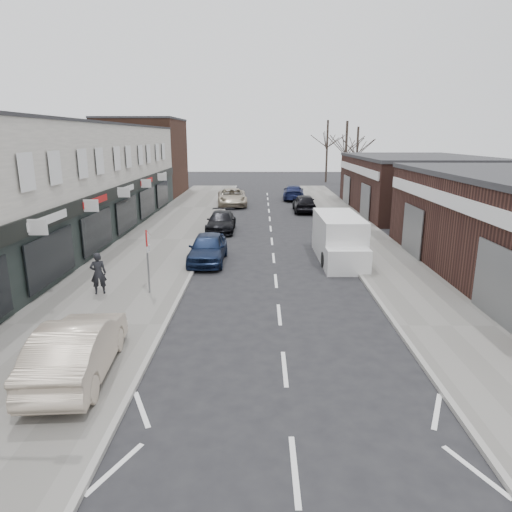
{
  "coord_description": "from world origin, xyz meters",
  "views": [
    {
      "loc": [
        -0.66,
        -5.52,
        6.27
      ],
      "look_at": [
        -0.83,
        8.48,
        2.6
      ],
      "focal_mm": 32.0,
      "sensor_mm": 36.0,
      "label": 1
    }
  ],
  "objects_px": {
    "sedan_on_pavement": "(78,348)",
    "parked_car_left_a": "(208,248)",
    "pedestrian": "(98,273)",
    "warning_sign": "(148,243)",
    "parked_car_right_b": "(304,203)",
    "parked_car_right_a": "(333,235)",
    "parked_car_left_c": "(232,197)",
    "parked_car_right_c": "(294,192)",
    "white_van": "(339,239)",
    "parked_car_left_b": "(221,222)"
  },
  "relations": [
    {
      "from": "sedan_on_pavement",
      "to": "parked_car_left_a",
      "type": "height_order",
      "value": "sedan_on_pavement"
    },
    {
      "from": "sedan_on_pavement",
      "to": "pedestrian",
      "type": "height_order",
      "value": "pedestrian"
    },
    {
      "from": "warning_sign",
      "to": "parked_car_right_b",
      "type": "distance_m",
      "value": 22.99
    },
    {
      "from": "parked_car_right_a",
      "to": "sedan_on_pavement",
      "type": "bearing_deg",
      "value": 63.9
    },
    {
      "from": "parked_car_left_c",
      "to": "parked_car_right_c",
      "type": "xyz_separation_m",
      "value": [
        6.04,
        4.37,
        -0.05
      ]
    },
    {
      "from": "parked_car_left_c",
      "to": "parked_car_right_a",
      "type": "distance_m",
      "value": 18.2
    },
    {
      "from": "sedan_on_pavement",
      "to": "parked_car_left_a",
      "type": "bearing_deg",
      "value": -104.83
    },
    {
      "from": "white_van",
      "to": "parked_car_left_a",
      "type": "distance_m",
      "value": 6.84
    },
    {
      "from": "white_van",
      "to": "parked_car_right_a",
      "type": "xyz_separation_m",
      "value": [
        0.1,
        2.41,
        -0.3
      ]
    },
    {
      "from": "sedan_on_pavement",
      "to": "parked_car_left_c",
      "type": "xyz_separation_m",
      "value": [
        2.09,
        31.64,
        -0.1
      ]
    },
    {
      "from": "parked_car_left_b",
      "to": "parked_car_left_c",
      "type": "relative_size",
      "value": 0.8
    },
    {
      "from": "white_van",
      "to": "parked_car_left_b",
      "type": "distance_m",
      "value": 9.97
    },
    {
      "from": "parked_car_right_b",
      "to": "parked_car_right_a",
      "type": "bearing_deg",
      "value": 92.7
    },
    {
      "from": "parked_car_left_a",
      "to": "parked_car_right_a",
      "type": "height_order",
      "value": "parked_car_right_a"
    },
    {
      "from": "parked_car_left_a",
      "to": "sedan_on_pavement",
      "type": "bearing_deg",
      "value": -99.51
    },
    {
      "from": "warning_sign",
      "to": "parked_car_left_a",
      "type": "distance_m",
      "value": 5.59
    },
    {
      "from": "warning_sign",
      "to": "parked_car_left_c",
      "type": "relative_size",
      "value": 0.48
    },
    {
      "from": "warning_sign",
      "to": "pedestrian",
      "type": "xyz_separation_m",
      "value": [
        -2.03,
        -0.13,
        -1.23
      ]
    },
    {
      "from": "sedan_on_pavement",
      "to": "parked_car_right_b",
      "type": "distance_m",
      "value": 29.29
    },
    {
      "from": "warning_sign",
      "to": "pedestrian",
      "type": "height_order",
      "value": "warning_sign"
    },
    {
      "from": "white_van",
      "to": "parked_car_left_c",
      "type": "xyz_separation_m",
      "value": [
        -6.8,
        19.25,
        -0.31
      ]
    },
    {
      "from": "parked_car_left_a",
      "to": "parked_car_left_c",
      "type": "height_order",
      "value": "parked_car_left_c"
    },
    {
      "from": "parked_car_left_a",
      "to": "pedestrian",
      "type": "bearing_deg",
      "value": -125.25
    },
    {
      "from": "white_van",
      "to": "parked_car_right_c",
      "type": "height_order",
      "value": "white_van"
    },
    {
      "from": "pedestrian",
      "to": "parked_car_right_b",
      "type": "height_order",
      "value": "pedestrian"
    },
    {
      "from": "parked_car_right_c",
      "to": "pedestrian",
      "type": "bearing_deg",
      "value": 75.64
    },
    {
      "from": "warning_sign",
      "to": "parked_car_left_c",
      "type": "xyz_separation_m",
      "value": [
        1.76,
        25.06,
        -1.41
      ]
    },
    {
      "from": "pedestrian",
      "to": "parked_car_left_a",
      "type": "distance_m",
      "value": 6.47
    },
    {
      "from": "warning_sign",
      "to": "parked_car_left_a",
      "type": "bearing_deg",
      "value": 70.99
    },
    {
      "from": "pedestrian",
      "to": "parked_car_right_a",
      "type": "distance_m",
      "value": 13.57
    },
    {
      "from": "parked_car_left_b",
      "to": "parked_car_right_c",
      "type": "distance_m",
      "value": 17.43
    },
    {
      "from": "parked_car_left_a",
      "to": "warning_sign",
      "type": "bearing_deg",
      "value": -108.38
    },
    {
      "from": "parked_car_left_a",
      "to": "parked_car_right_a",
      "type": "bearing_deg",
      "value": 24.93
    },
    {
      "from": "sedan_on_pavement",
      "to": "parked_car_right_a",
      "type": "distance_m",
      "value": 17.32
    },
    {
      "from": "white_van",
      "to": "parked_car_right_b",
      "type": "distance_m",
      "value": 15.64
    },
    {
      "from": "sedan_on_pavement",
      "to": "parked_car_right_c",
      "type": "relative_size",
      "value": 0.92
    },
    {
      "from": "parked_car_right_b",
      "to": "parked_car_right_c",
      "type": "xyz_separation_m",
      "value": [
        -0.37,
        7.99,
        -0.03
      ]
    },
    {
      "from": "parked_car_left_b",
      "to": "parked_car_right_a",
      "type": "bearing_deg",
      "value": -35.24
    },
    {
      "from": "warning_sign",
      "to": "white_van",
      "type": "distance_m",
      "value": 10.4
    },
    {
      "from": "parked_car_right_c",
      "to": "parked_car_right_b",
      "type": "bearing_deg",
      "value": 96.65
    },
    {
      "from": "pedestrian",
      "to": "parked_car_right_a",
      "type": "xyz_separation_m",
      "value": [
        10.69,
        8.35,
        -0.17
      ]
    },
    {
      "from": "white_van",
      "to": "parked_car_left_c",
      "type": "relative_size",
      "value": 1.05
    },
    {
      "from": "white_van",
      "to": "parked_car_right_c",
      "type": "distance_m",
      "value": 23.64
    },
    {
      "from": "pedestrian",
      "to": "parked_car_right_c",
      "type": "height_order",
      "value": "pedestrian"
    },
    {
      "from": "parked_car_right_a",
      "to": "parked_car_right_b",
      "type": "height_order",
      "value": "parked_car_right_a"
    },
    {
      "from": "sedan_on_pavement",
      "to": "pedestrian",
      "type": "distance_m",
      "value": 6.67
    },
    {
      "from": "sedan_on_pavement",
      "to": "parked_car_right_c",
      "type": "bearing_deg",
      "value": -107.41
    },
    {
      "from": "warning_sign",
      "to": "sedan_on_pavement",
      "type": "xyz_separation_m",
      "value": [
        -0.33,
        -6.59,
        -1.31
      ]
    },
    {
      "from": "white_van",
      "to": "parked_car_right_b",
      "type": "xyz_separation_m",
      "value": [
        -0.39,
        15.64,
        -0.33
      ]
    },
    {
      "from": "white_van",
      "to": "parked_car_left_a",
      "type": "relative_size",
      "value": 1.35
    }
  ]
}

